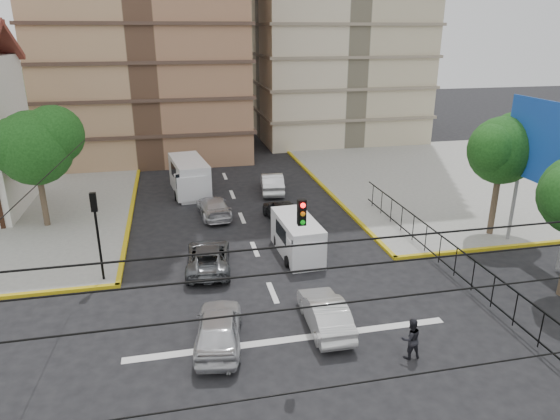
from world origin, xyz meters
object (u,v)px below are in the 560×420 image
object	(u,v)px
van_left_lane	(189,178)
car_silver_front_left	(219,327)
van_right_lane	(298,239)
pedestrian_crosswalk	(411,339)
car_white_front_right	(325,313)
traffic_light_nw	(96,222)

from	to	relation	value
van_left_lane	car_silver_front_left	distance (m)	19.40
van_right_lane	pedestrian_crosswalk	xyz separation A→B (m)	(1.88, -9.47, -0.19)
van_left_lane	pedestrian_crosswalk	xyz separation A→B (m)	(7.05, -21.74, -0.42)
van_right_lane	pedestrian_crosswalk	size ratio (longest dim) A/B	2.86
car_white_front_right	pedestrian_crosswalk	bearing A→B (deg)	134.86
traffic_light_nw	van_left_lane	xyz separation A→B (m)	(4.77, 13.10, -1.89)
traffic_light_nw	car_white_front_right	world-z (taller)	traffic_light_nw
traffic_light_nw	van_right_lane	world-z (taller)	traffic_light_nw
van_left_lane	car_silver_front_left	world-z (taller)	van_left_lane
traffic_light_nw	car_silver_front_left	world-z (taller)	traffic_light_nw
traffic_light_nw	car_silver_front_left	distance (m)	8.35
traffic_light_nw	pedestrian_crosswalk	xyz separation A→B (m)	(11.82, -8.64, -2.30)
van_right_lane	car_silver_front_left	bearing A→B (deg)	-127.95
van_left_lane	car_silver_front_left	size ratio (longest dim) A/B	1.34
pedestrian_crosswalk	van_left_lane	bearing A→B (deg)	-74.50
van_right_lane	car_white_front_right	world-z (taller)	van_right_lane
traffic_light_nw	car_white_front_right	xyz separation A→B (m)	(9.32, -6.04, -2.43)
van_right_lane	van_left_lane	world-z (taller)	van_left_lane
car_silver_front_left	car_white_front_right	xyz separation A→B (m)	(4.36, 0.24, -0.06)
van_right_lane	traffic_light_nw	bearing A→B (deg)	-178.21
car_silver_front_left	van_right_lane	bearing A→B (deg)	-116.26
car_white_front_right	pedestrian_crosswalk	world-z (taller)	pedestrian_crosswalk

